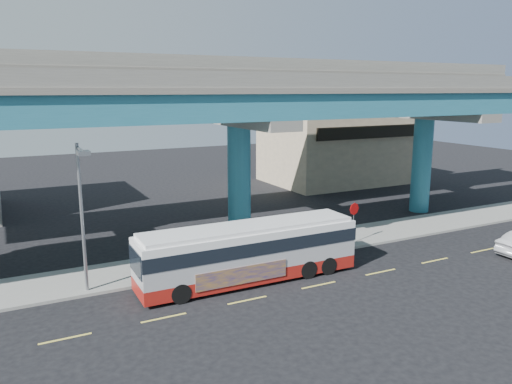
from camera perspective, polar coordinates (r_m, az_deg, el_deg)
ground at (r=25.87m, az=6.81°, el=-10.31°), size 120.00×120.00×0.00m
sidewalk at (r=30.26m, az=0.96°, el=-6.76°), size 70.00×4.00×0.15m
lane_markings at (r=25.63m, az=7.19°, el=-10.51°), size 58.00×0.12×0.01m
viaduct at (r=31.93m, az=-2.09°, el=10.76°), size 52.00×12.40×11.70m
building_beige at (r=53.52m, az=9.21°, el=4.95°), size 14.00×10.23×7.00m
transit_bus at (r=25.48m, az=-0.78°, el=-6.67°), size 11.59×2.56×2.96m
street_lamp at (r=23.96m, az=-19.24°, el=-0.63°), size 0.50×2.35×7.10m
stop_sign at (r=31.64m, az=11.13°, el=-2.49°), size 0.77×0.15×2.59m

